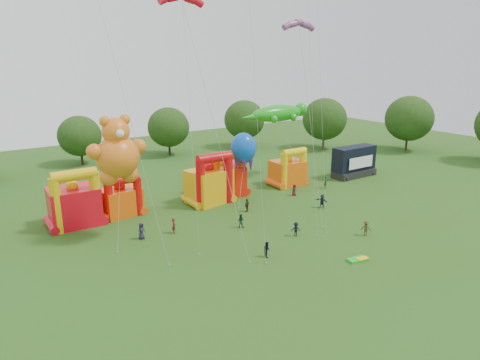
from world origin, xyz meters
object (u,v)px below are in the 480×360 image
gecko_kite (283,128)px  spectator_4 (247,205)px  bouncy_castle_2 (210,184)px  teddy_bear_kite (118,169)px  octopus_kite (242,169)px  spectator_0 (141,231)px  stage_trailer (354,162)px  bouncy_castle_0 (75,204)px

gecko_kite → spectator_4: (-13.42, -9.32, -7.47)m
bouncy_castle_2 → spectator_4: 6.41m
teddy_bear_kite → octopus_kite: 19.41m
teddy_bear_kite → spectator_0: (1.80, -0.76, -7.12)m
teddy_bear_kite → spectator_0: teddy_bear_kite is taller
stage_trailer → gecko_kite: (-10.95, 5.28, 5.91)m
gecko_kite → spectator_4: bearing=-145.2°
stage_trailer → gecko_kite: 13.52m
bouncy_castle_0 → spectator_4: (19.39, -7.56, -1.81)m
teddy_bear_kite → bouncy_castle_2: bearing=21.6°
teddy_bear_kite → octopus_kite: teddy_bear_kite is taller
bouncy_castle_0 → teddy_bear_kite: (3.11, -7.40, 5.39)m
spectator_4 → gecko_kite: bearing=-170.7°
stage_trailer → spectator_4: (-24.37, -4.03, -1.56)m
bouncy_castle_2 → octopus_kite: bearing=-16.3°
teddy_bear_kite → octopus_kite: size_ratio=1.48×
bouncy_castle_0 → spectator_4: bouncy_castle_0 is taller
spectator_0 → spectator_4: bearing=-15.2°
bouncy_castle_2 → spectator_4: size_ratio=4.10×
stage_trailer → teddy_bear_kite: 41.22m
bouncy_castle_2 → stage_trailer: bearing=-3.7°
bouncy_castle_0 → gecko_kite: bearing=3.1°
bouncy_castle_0 → teddy_bear_kite: 9.67m
stage_trailer → spectator_0: 39.16m
bouncy_castle_2 → spectator_0: bearing=-152.8°
bouncy_castle_0 → spectator_0: (4.91, -8.16, -1.74)m
stage_trailer → spectator_0: size_ratio=4.14×
octopus_kite → spectator_4: 6.08m
bouncy_castle_0 → bouncy_castle_2: bouncy_castle_2 is taller
teddy_bear_kite → octopus_kite: bearing=13.1°
stage_trailer → gecko_kite: bearing=154.2°
stage_trailer → teddy_bear_kite: bearing=-174.6°
gecko_kite → spectator_4: 17.96m
bouncy_castle_0 → stage_trailer: 43.90m
stage_trailer → bouncy_castle_0: bearing=175.4°
stage_trailer → octopus_kite: 22.19m
bouncy_castle_2 → spectator_0: (-12.35, -6.35, -1.77)m
spectator_4 → spectator_0: bearing=-23.1°
teddy_bear_kite → spectator_4: (16.29, -0.16, -7.20)m
bouncy_castle_0 → spectator_0: 9.68m
stage_trailer → spectator_4: stage_trailer is taller
bouncy_castle_0 → teddy_bear_kite: bearing=-67.2°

